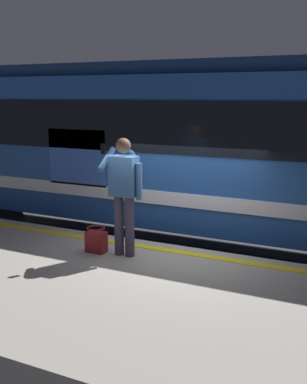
{
  "coord_description": "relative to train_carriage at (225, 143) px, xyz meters",
  "views": [
    {
      "loc": [
        -2.76,
        6.55,
        3.35
      ],
      "look_at": [
        0.25,
        0.3,
        1.89
      ],
      "focal_mm": 43.49,
      "sensor_mm": 36.0,
      "label": 1
    }
  ],
  "objects": [
    {
      "name": "ground_plane",
      "position": [
        0.1,
        2.18,
        -2.42
      ],
      "size": [
        26.65,
        26.65,
        0.0
      ],
      "primitive_type": "plane",
      "color": "#3D3D3F"
    },
    {
      "name": "platform",
      "position": [
        0.1,
        4.02,
        -1.93
      ],
      "size": [
        17.76,
        3.67,
        0.99
      ],
      "primitive_type": "cube",
      "color": "#9E998E",
      "rests_on": "ground"
    },
    {
      "name": "safety_line",
      "position": [
        0.1,
        2.48,
        -1.43
      ],
      "size": [
        17.41,
        0.16,
        0.01
      ],
      "primitive_type": "cube",
      "color": "yellow",
      "rests_on": "platform"
    },
    {
      "name": "track_rail_near",
      "position": [
        0.1,
        0.71,
        -2.34
      ],
      "size": [
        23.09,
        0.08,
        0.16
      ],
      "primitive_type": "cube",
      "color": "slate",
      "rests_on": "ground"
    },
    {
      "name": "track_rail_far",
      "position": [
        0.1,
        -0.72,
        -2.34
      ],
      "size": [
        23.09,
        0.08,
        0.16
      ],
      "primitive_type": "cube",
      "color": "slate",
      "rests_on": "ground"
    },
    {
      "name": "train_carriage",
      "position": [
        0.0,
        0.0,
        0.0
      ],
      "size": [
        13.88,
        3.02,
        3.76
      ],
      "color": "#1E478C",
      "rests_on": "ground"
    },
    {
      "name": "passenger",
      "position": [
        0.6,
        2.95,
        -0.39
      ],
      "size": [
        0.57,
        0.55,
        1.75
      ],
      "color": "#383347",
      "rests_on": "platform"
    },
    {
      "name": "handbag",
      "position": [
        1.06,
        3.02,
        -1.26
      ],
      "size": [
        0.3,
        0.28,
        0.39
      ],
      "color": "maroon",
      "rests_on": "platform"
    }
  ]
}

